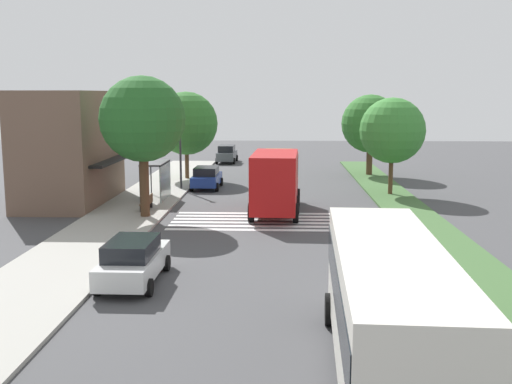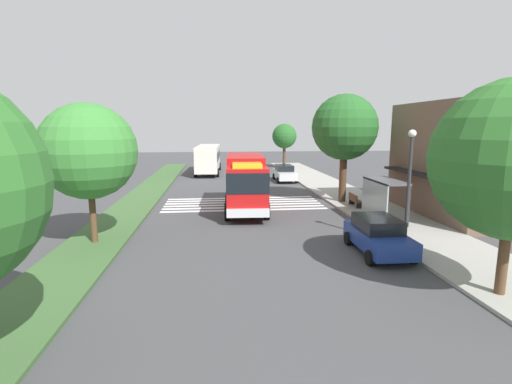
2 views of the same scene
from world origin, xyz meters
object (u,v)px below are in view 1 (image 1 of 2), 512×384
Objects in this scene: sidewalk_tree_east at (186,123)px; transit_bus at (389,302)px; parked_car_west at (133,260)px; median_tree_far_west at (392,131)px; fire_truck at (276,178)px; parked_car_east at (227,154)px; bus_stop_shelter at (160,173)px; sidewalk_tree_west at (143,120)px; median_tree_west at (370,124)px; street_lamp at (180,145)px; bench_near_shelter at (147,202)px; parked_car_mid at (207,177)px.

transit_bus is at bearing -163.79° from sidewalk_tree_east.
median_tree_far_west is (20.61, -13.25, 3.68)m from parked_car_west.
fire_truck is 27.53m from parked_car_east.
sidewalk_tree_west is at bearing -177.51° from bus_stop_shelter.
median_tree_far_west is (-7.48, -15.45, -0.11)m from sidewalk_tree_east.
sidewalk_tree_west reaches higher than median_tree_west.
sidewalk_tree_west is (-5.91, -0.26, 3.76)m from bus_stop_shelter.
sidewalk_tree_east is at bearing 4.03° from street_lamp.
bus_stop_shelter is 16.15m from median_tree_far_west.
transit_bus is 24.14m from bench_near_shelter.
street_lamp is 10.62m from sidewalk_tree_west.
sidewalk_tree_west is (-11.29, 2.20, 4.79)m from parked_car_mid.
transit_bus is at bearing -153.70° from bench_near_shelter.
fire_truck reaches higher than bus_stop_shelter.
street_lamp is at bearing 175.74° from parked_car_east.
street_lamp reaches higher than fire_truck.
bench_near_shelter is at bearing -151.22° from transit_bus.
sidewalk_tree_west is at bearing 140.83° from median_tree_west.
sidewalk_tree_east reaches higher than median_tree_west.
sidewalk_tree_east reaches higher than parked_car_mid.
parked_car_mid is 0.54× the size of sidewalk_tree_west.
median_tree_far_west reaches higher than street_lamp.
bench_near_shelter is 0.20× the size of sidewalk_tree_west.
sidewalk_tree_east reaches higher than bench_near_shelter.
parked_car_west is 11.27m from transit_bus.
sidewalk_tree_west is at bearing 177.79° from street_lamp.
transit_bus is at bearing -157.42° from bus_stop_shelter.
parked_car_east is at bearing -6.06° from bus_stop_shelter.
bench_near_shelter is at bearing 93.49° from fire_truck.
sidewalk_tree_west is at bearing 11.09° from parked_car_west.
median_tree_far_west is at bearing -60.99° from sidewalk_tree_west.
transit_bus reaches higher than bus_stop_shelter.
median_tree_west is (16.94, -7.96, 2.45)m from fire_truck.
bus_stop_shelter is 4.20m from bench_near_shelter.
parked_car_west is 0.72× the size of median_tree_far_west.
sidewalk_tree_west is at bearing 176.91° from parked_car_east.
transit_bus is 2.96× the size of bus_stop_shelter.
transit_bus is (-7.65, -8.19, 1.15)m from parked_car_west.
transit_bus is at bearing -169.21° from parked_car_east.
sidewalk_tree_west is (-1.91, -0.29, 5.06)m from bench_near_shelter.
street_lamp reaches higher than transit_bus.
bus_stop_shelter is 4.76m from street_lamp.
sidewalk_tree_east is (16.05, -0.00, -0.98)m from sidewalk_tree_west.
parked_car_east is at bearing 32.94° from median_tree_far_west.
median_tree_far_west reaches higher than bench_near_shelter.
sidewalk_tree_west reaches higher than street_lamp.
bus_stop_shelter is 0.51× the size of median_tree_west.
sidewalk_tree_west is (12.04, 2.20, 4.77)m from parked_car_west.
parked_car_west is (-14.07, 5.29, -1.20)m from fire_truck.
parked_car_west is at bearing 162.00° from fire_truck.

